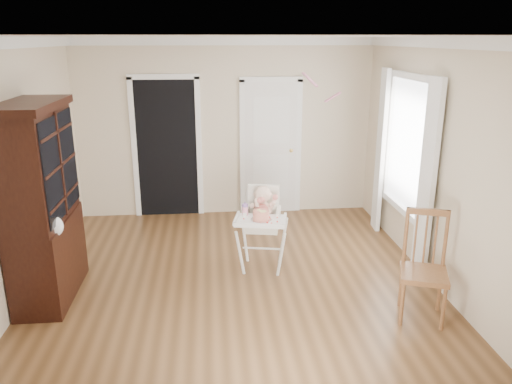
{
  "coord_description": "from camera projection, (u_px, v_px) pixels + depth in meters",
  "views": [
    {
      "loc": [
        -0.25,
        -5.1,
        2.69
      ],
      "look_at": [
        0.26,
        0.3,
        1.0
      ],
      "focal_mm": 35.0,
      "sensor_mm": 36.0,
      "label": 1
    }
  ],
  "objects": [
    {
      "name": "dining_chair",
      "position": [
        424.0,
        270.0,
        4.9
      ],
      "size": [
        0.56,
        0.56,
        1.08
      ],
      "rotation": [
        0.0,
        0.0,
        -0.34
      ],
      "color": "brown",
      "rests_on": "floor"
    },
    {
      "name": "crown_molding",
      "position": [
        232.0,
        43.0,
        4.89
      ],
      "size": [
        4.5,
        5.0,
        0.12
      ],
      "primitive_type": null,
      "color": "white",
      "rests_on": "ceiling"
    },
    {
      "name": "baby",
      "position": [
        263.0,
        206.0,
        5.87
      ],
      "size": [
        0.3,
        0.26,
        0.47
      ],
      "rotation": [
        0.0,
        0.0,
        -0.2
      ],
      "color": "beige",
      "rests_on": "high_chair"
    },
    {
      "name": "doorway",
      "position": [
        167.0,
        146.0,
        7.62
      ],
      "size": [
        1.06,
        0.05,
        2.22
      ],
      "color": "black",
      "rests_on": "wall_back"
    },
    {
      "name": "streamer",
      "position": [
        310.0,
        79.0,
        6.21
      ],
      "size": [
        0.12,
        0.49,
        0.15
      ],
      "primitive_type": null,
      "rotation": [
        0.26,
        0.0,
        0.18
      ],
      "color": "pink",
      "rests_on": "ceiling"
    },
    {
      "name": "wall_back",
      "position": [
        225.0,
        129.0,
        7.64
      ],
      "size": [
        4.5,
        0.0,
        4.5
      ],
      "primitive_type": "plane",
      "rotation": [
        1.57,
        0.0,
        0.0
      ],
      "color": "beige",
      "rests_on": "floor"
    },
    {
      "name": "cake",
      "position": [
        261.0,
        215.0,
        5.62
      ],
      "size": [
        0.24,
        0.24,
        0.11
      ],
      "color": "silver",
      "rests_on": "high_chair"
    },
    {
      "name": "wall_right",
      "position": [
        439.0,
        165.0,
        5.47
      ],
      "size": [
        0.0,
        5.0,
        5.0
      ],
      "primitive_type": "plane",
      "rotation": [
        1.57,
        0.0,
        -1.57
      ],
      "color": "beige",
      "rests_on": "floor"
    },
    {
      "name": "wall_left",
      "position": [
        13.0,
        175.0,
        5.06
      ],
      "size": [
        0.0,
        5.0,
        5.0
      ],
      "primitive_type": "plane",
      "rotation": [
        1.57,
        0.0,
        1.57
      ],
      "color": "beige",
      "rests_on": "floor"
    },
    {
      "name": "window_right",
      "position": [
        404.0,
        154.0,
        6.24
      ],
      "size": [
        0.13,
        1.84,
        2.3
      ],
      "color": "white",
      "rests_on": "wall_right"
    },
    {
      "name": "high_chair",
      "position": [
        262.0,
        219.0,
        5.89
      ],
      "size": [
        0.71,
        0.83,
        1.03
      ],
      "rotation": [
        0.0,
        0.0,
        -0.2
      ],
      "color": "white",
      "rests_on": "floor"
    },
    {
      "name": "closet_door",
      "position": [
        271.0,
        149.0,
        7.78
      ],
      "size": [
        0.96,
        0.09,
        2.13
      ],
      "color": "white",
      "rests_on": "wall_back"
    },
    {
      "name": "floor",
      "position": [
        236.0,
        285.0,
        5.67
      ],
      "size": [
        5.0,
        5.0,
        0.0
      ],
      "primitive_type": "plane",
      "color": "#51351B",
      "rests_on": "ground"
    },
    {
      "name": "sippy_cup",
      "position": [
        245.0,
        209.0,
        5.77
      ],
      "size": [
        0.07,
        0.07,
        0.17
      ],
      "rotation": [
        0.0,
        0.0,
        -0.2
      ],
      "color": "pink",
      "rests_on": "high_chair"
    },
    {
      "name": "china_cabinet",
      "position": [
        42.0,
        204.0,
        5.14
      ],
      "size": [
        0.55,
        1.24,
        2.1
      ],
      "color": "black",
      "rests_on": "floor"
    },
    {
      "name": "ceiling",
      "position": [
        232.0,
        36.0,
        4.87
      ],
      "size": [
        5.0,
        5.0,
        0.0
      ],
      "primitive_type": "plane",
      "rotation": [
        3.14,
        0.0,
        0.0
      ],
      "color": "white",
      "rests_on": "wall_back"
    }
  ]
}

